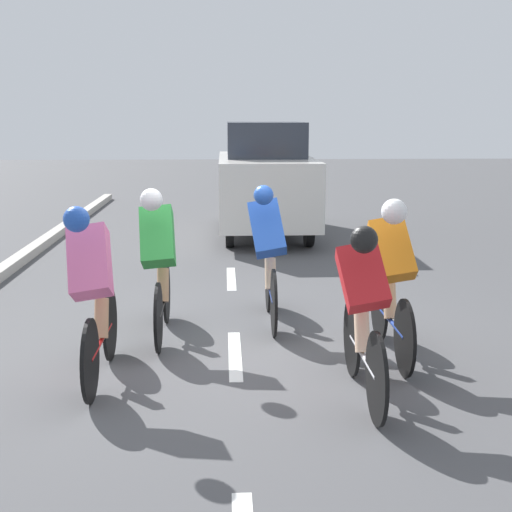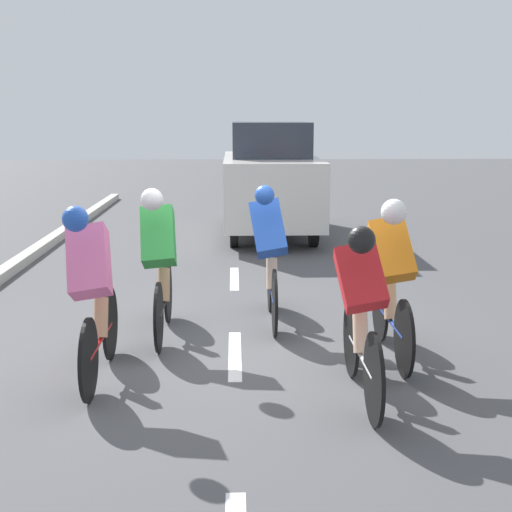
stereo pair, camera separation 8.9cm
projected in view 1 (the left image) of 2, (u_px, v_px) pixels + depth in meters
ground_plane at (235, 347)px, 6.94m from camera, size 60.00×60.00×0.00m
lane_stripe_mid at (235, 355)px, 6.70m from camera, size 0.12×1.40×0.01m
lane_stripe_far at (231, 278)px, 9.84m from camera, size 0.12×1.40×0.01m
cyclist_green at (159, 260)px, 7.05m from camera, size 0.37×1.67×1.54m
cyclist_pink at (93, 291)px, 5.88m from camera, size 0.41×1.67×1.53m
cyclist_orange at (392, 275)px, 6.44m from camera, size 0.40×1.69×1.52m
cyclist_blue at (268, 253)px, 7.55m from camera, size 0.41×1.66×1.53m
cyclist_red at (363, 310)px, 5.50m from camera, size 0.40×1.70×1.44m
support_car at (265, 179)px, 13.26m from camera, size 1.70×3.95×2.09m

